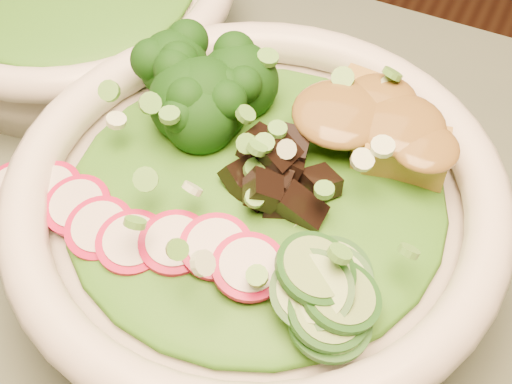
% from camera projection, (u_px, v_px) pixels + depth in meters
% --- Properties ---
extents(salad_bowl, '(0.29, 0.29, 0.08)m').
position_uv_depth(salad_bowl, '(256.00, 214.00, 0.42)').
color(salad_bowl, silver).
rests_on(salad_bowl, dining_table).
extents(side_bowl, '(0.26, 0.26, 0.07)m').
position_uv_depth(side_bowl, '(74.00, 4.00, 0.56)').
color(side_bowl, silver).
rests_on(side_bowl, dining_table).
extents(lettuce_bed, '(0.22, 0.22, 0.03)m').
position_uv_depth(lettuce_bed, '(256.00, 191.00, 0.40)').
color(lettuce_bed, '#205E13').
rests_on(lettuce_bed, salad_bowl).
extents(broccoli_florets, '(0.10, 0.09, 0.05)m').
position_uv_depth(broccoli_florets, '(203.00, 97.00, 0.43)').
color(broccoli_florets, black).
rests_on(broccoli_florets, salad_bowl).
extents(radish_slices, '(0.12, 0.06, 0.02)m').
position_uv_depth(radish_slices, '(139.00, 235.00, 0.38)').
color(radish_slices, '#AD0D38').
rests_on(radish_slices, salad_bowl).
extents(cucumber_slices, '(0.08, 0.08, 0.04)m').
position_uv_depth(cucumber_slices, '(315.00, 272.00, 0.35)').
color(cucumber_slices, '#8DBD69').
rests_on(cucumber_slices, salad_bowl).
extents(mushroom_heap, '(0.08, 0.08, 0.04)m').
position_uv_depth(mushroom_heap, '(277.00, 165.00, 0.40)').
color(mushroom_heap, black).
rests_on(mushroom_heap, salad_bowl).
extents(tofu_cubes, '(0.10, 0.08, 0.04)m').
position_uv_depth(tofu_cubes, '(362.00, 139.00, 0.41)').
color(tofu_cubes, olive).
rests_on(tofu_cubes, salad_bowl).
extents(peanut_sauce, '(0.07, 0.06, 0.02)m').
position_uv_depth(peanut_sauce, '(365.00, 122.00, 0.40)').
color(peanut_sauce, brown).
rests_on(peanut_sauce, tofu_cubes).
extents(scallion_garnish, '(0.21, 0.21, 0.03)m').
position_uv_depth(scallion_garnish, '(256.00, 160.00, 0.38)').
color(scallion_garnish, '#539C37').
rests_on(scallion_garnish, salad_bowl).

